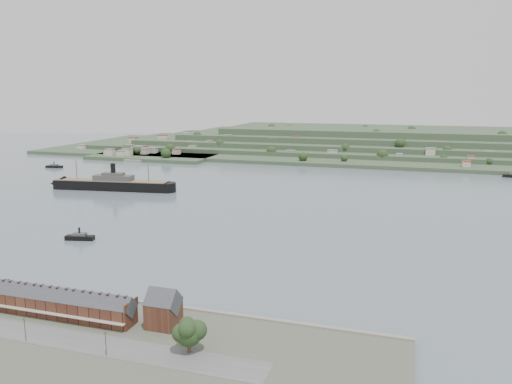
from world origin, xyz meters
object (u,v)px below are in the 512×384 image
(terrace_row, at_px, (64,304))
(steamship, at_px, (109,184))
(gabled_building, at_px, (163,309))
(fig_tree, at_px, (189,332))
(tugboat, at_px, (80,237))

(terrace_row, bearing_deg, steamship, 120.03)
(gabled_building, xyz_separation_m, fig_tree, (16.06, -13.99, 0.79))
(terrace_row, bearing_deg, fig_tree, -10.54)
(terrace_row, relative_size, gabled_building, 3.95)
(gabled_building, height_order, steamship, steamship)
(steamship, bearing_deg, terrace_row, -59.97)
(gabled_building, bearing_deg, terrace_row, -173.88)
(terrace_row, height_order, tugboat, terrace_row)
(terrace_row, xyz_separation_m, fig_tree, (53.56, -9.97, 2.13))
(fig_tree, bearing_deg, gabled_building, 138.94)
(gabled_building, height_order, tugboat, gabled_building)
(fig_tree, bearing_deg, steamship, 128.25)
(steamship, xyz_separation_m, tugboat, (67.50, -130.13, -3.24))
(steamship, distance_m, fig_tree, 289.46)
(terrace_row, height_order, fig_tree, fig_tree)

